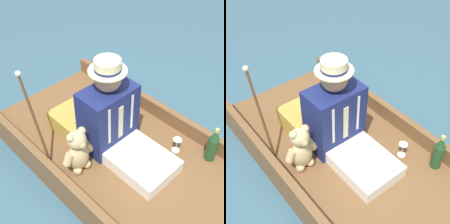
{
  "view_description": "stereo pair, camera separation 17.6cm",
  "coord_description": "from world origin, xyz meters",
  "views": [
    {
      "loc": [
        1.25,
        1.11,
        2.09
      ],
      "look_at": [
        -0.0,
        -0.18,
        0.52
      ],
      "focal_mm": 50.0,
      "sensor_mm": 36.0,
      "label": 1
    },
    {
      "loc": [
        1.12,
        1.23,
        2.09
      ],
      "look_at": [
        -0.0,
        -0.18,
        0.52
      ],
      "focal_mm": 50.0,
      "sensor_mm": 36.0,
      "label": 2
    }
  ],
  "objects": [
    {
      "name": "wine_glass",
      "position": [
        -0.33,
        0.23,
        0.25
      ],
      "size": [
        0.07,
        0.07,
        0.13
      ],
      "color": "silver",
      "rests_on": "punt_boat"
    },
    {
      "name": "punt_boat",
      "position": [
        0.0,
        0.0,
        0.09
      ],
      "size": [
        1.18,
        2.44,
        0.3
      ],
      "color": "brown",
      "rests_on": "ground_plane"
    },
    {
      "name": "seated_person",
      "position": [
        -0.0,
        -0.14,
        0.44
      ],
      "size": [
        0.44,
        0.76,
        0.81
      ],
      "rotation": [
        0.0,
        0.0,
        0.17
      ],
      "color": "white",
      "rests_on": "punt_boat"
    },
    {
      "name": "ground_plane",
      "position": [
        0.0,
        0.0,
        0.0
      ],
      "size": [
        16.0,
        16.0,
        0.0
      ],
      "primitive_type": "plane",
      "color": "#385B70"
    },
    {
      "name": "walking_cane",
      "position": [
        0.49,
        -0.5,
        0.61
      ],
      "size": [
        0.04,
        0.24,
        0.77
      ],
      "color": "brown",
      "rests_on": "punt_boat"
    },
    {
      "name": "seat_cushion",
      "position": [
        -0.01,
        -0.54,
        0.24
      ],
      "size": [
        0.53,
        0.37,
        0.17
      ],
      "color": "#B7933D",
      "rests_on": "punt_boat"
    },
    {
      "name": "champagne_bottle",
      "position": [
        -0.46,
        0.47,
        0.31
      ],
      "size": [
        0.08,
        0.08,
        0.32
      ],
      "color": "#1E4723",
      "rests_on": "punt_boat"
    },
    {
      "name": "teddy_bear",
      "position": [
        0.35,
        -0.18,
        0.34
      ],
      "size": [
        0.28,
        0.16,
        0.4
      ],
      "color": "tan",
      "rests_on": "punt_boat"
    }
  ]
}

